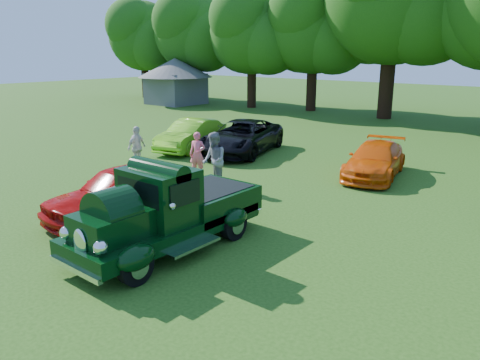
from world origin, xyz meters
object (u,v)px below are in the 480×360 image
Objects in this scene: hero_pickup at (168,213)px; back_car_orange at (375,160)px; spectator_pink at (197,154)px; spectator_grey at (214,160)px; back_car_black at (242,137)px; red_convertible at (122,192)px; back_car_lime at (191,135)px; spectator_white at (137,148)px; gazebo at (175,76)px.

hero_pickup is 9.30m from back_car_orange.
hero_pickup is at bearing -76.36° from spectator_pink.
spectator_grey is at bearing 120.57° from hero_pickup.
back_car_black is 4.34m from spectator_pink.
red_convertible is 1.03× the size of back_car_lime.
spectator_pink is at bearing -175.28° from spectator_grey.
spectator_grey is at bearing -101.99° from spectator_white.
hero_pickup is 3.06× the size of spectator_pink.
back_car_orange is at bearing 70.96° from red_convertible.
back_car_orange is at bearing -7.26° from back_car_lime.
spectator_pink is (1.28, -4.15, 0.08)m from back_car_black.
spectator_white is at bearing 140.64° from red_convertible.
hero_pickup reaches higher than back_car_orange.
back_car_black is 21.18m from gazebo.
back_car_black is (-2.89, 8.72, -0.02)m from red_convertible.
back_car_lime is at bearing -40.90° from gazebo.
back_car_lime is at bearing 173.61° from back_car_orange.
hero_pickup is 5.13m from spectator_grey.
back_car_lime is 20.02m from gazebo.
red_convertible is 29.05m from gazebo.
spectator_pink is 1.68m from spectator_grey.
spectator_white reaches higher than back_car_black.
spectator_pink is 24.74m from gazebo.
back_car_lime is 1.00× the size of back_car_orange.
back_car_black is 3.16× the size of spectator_white.
spectator_grey is at bearing 94.47° from red_convertible.
back_car_black reaches higher than back_car_lime.
spectator_pink is at bearing 128.66° from hero_pickup.
spectator_pink reaches higher than back_car_black.
gazebo reaches higher than back_car_lime.
spectator_white is 23.35m from gazebo.
spectator_pink is at bearing -41.11° from gazebo.
hero_pickup is 0.94× the size of back_car_black.
spectator_white is at bearing -46.69° from gazebo.
gazebo is (-15.08, 13.06, 1.69)m from back_car_lime.
back_car_black is 0.83× the size of gazebo.
spectator_white is (-4.13, 0.01, -0.10)m from spectator_grey.
red_convertible is (-2.51, 0.57, -0.10)m from hero_pickup.
back_car_orange is 0.67× the size of gazebo.
spectator_pink is 2.72m from spectator_white.
back_car_black is 5.05m from spectator_white.
hero_pickup is 2.58m from red_convertible.
back_car_black is at bearing 111.33° from red_convertible.
gazebo reaches higher than spectator_pink.
spectator_white reaches higher than back_car_orange.
back_car_black reaches higher than back_car_orange.
back_car_black is (2.24, 0.98, 0.03)m from back_car_lime.
gazebo is (-23.72, 12.13, 1.78)m from back_car_orange.
spectator_white is (-4.23, 3.86, 0.09)m from red_convertible.
spectator_white is (0.90, -3.89, 0.13)m from back_car_lime.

